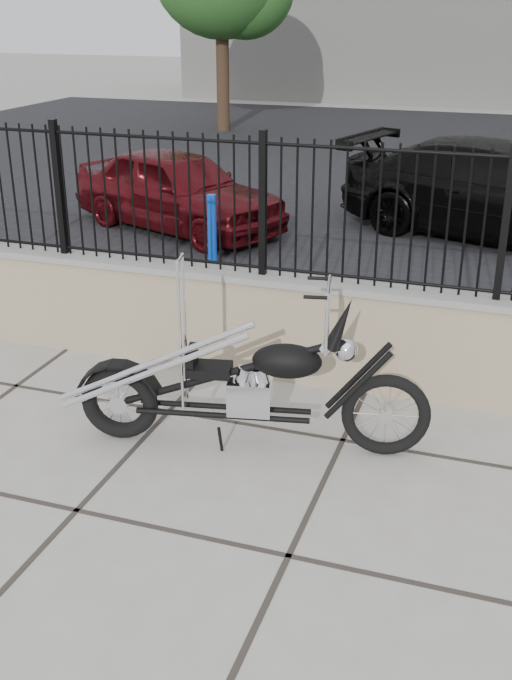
{
  "coord_description": "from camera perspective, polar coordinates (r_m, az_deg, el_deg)",
  "views": [
    {
      "loc": [
        1.1,
        -3.88,
        3.18
      ],
      "look_at": [
        -0.72,
        1.49,
        0.77
      ],
      "focal_mm": 42.0,
      "sensor_mm": 36.0,
      "label": 1
    }
  ],
  "objects": [
    {
      "name": "ground_plane",
      "position": [
        5.13,
        2.34,
        -15.24
      ],
      "size": [
        90.0,
        90.0,
        0.0
      ],
      "primitive_type": "plane",
      "color": "#99968E",
      "rests_on": "ground"
    },
    {
      "name": "parking_lot",
      "position": [
        16.72,
        14.91,
        11.34
      ],
      "size": [
        30.0,
        30.0,
        0.0
      ],
      "primitive_type": "plane",
      "color": "black",
      "rests_on": "ground"
    },
    {
      "name": "retaining_wall",
      "position": [
        7.01,
        8.25,
        0.16
      ],
      "size": [
        14.0,
        0.36,
        0.96
      ],
      "primitive_type": "cube",
      "color": "gray",
      "rests_on": "ground_plane"
    },
    {
      "name": "iron_fence",
      "position": [
        6.67,
        8.77,
        8.74
      ],
      "size": [
        14.0,
        0.08,
        1.2
      ],
      "primitive_type": "cube",
      "color": "black",
      "rests_on": "retaining_wall"
    },
    {
      "name": "chopper_motorcycle",
      "position": [
        5.89,
        -0.94,
        -1.08
      ],
      "size": [
        2.6,
        0.95,
        1.54
      ],
      "primitive_type": null,
      "rotation": [
        0.0,
        0.0,
        0.2
      ],
      "color": "black",
      "rests_on": "ground_plane"
    },
    {
      "name": "car_red",
      "position": [
        12.11,
        -5.63,
        10.67
      ],
      "size": [
        3.82,
        2.65,
        1.21
      ],
      "primitive_type": "imported",
      "rotation": [
        0.0,
        0.0,
        1.19
      ],
      "color": "#4D0B0F",
      "rests_on": "parking_lot"
    },
    {
      "name": "car_black",
      "position": [
        12.13,
        17.3,
        10.15
      ],
      "size": [
        5.04,
        3.12,
        1.36
      ],
      "primitive_type": "imported",
      "rotation": [
        0.0,
        0.0,
        1.29
      ],
      "color": "black",
      "rests_on": "parking_lot"
    },
    {
      "name": "bollard_a",
      "position": [
        10.18,
        -3.17,
        7.69
      ],
      "size": [
        0.14,
        0.14,
        0.97
      ],
      "primitive_type": "cylinder",
      "rotation": [
        0.0,
        0.0,
        -0.21
      ],
      "color": "#0B5BAF",
      "rests_on": "ground_plane"
    }
  ]
}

